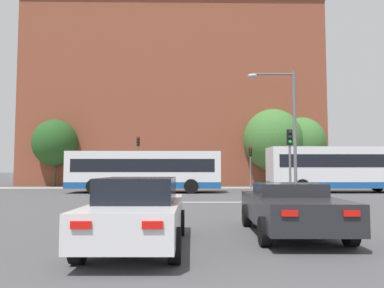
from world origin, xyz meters
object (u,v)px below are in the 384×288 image
car_roadster_right (290,208)px  traffic_light_far_left (138,154)px  bus_crossing_lead (145,171)px  street_lamp_junction (286,120)px  traffic_light_near_right (290,153)px  pedestrian_waiting (86,177)px  car_saloon_left (138,211)px  pedestrian_walking_east (206,176)px  bus_crossing_trailing (341,168)px  traffic_light_far_right (250,160)px

car_roadster_right → traffic_light_far_left: size_ratio=1.03×
bus_crossing_lead → street_lamp_junction: street_lamp_junction is taller
traffic_light_far_left → traffic_light_near_right: traffic_light_far_left is taller
car_roadster_right → pedestrian_waiting: 26.82m
car_saloon_left → traffic_light_far_left: traffic_light_far_left is taller
street_lamp_junction → pedestrian_walking_east: street_lamp_junction is taller
traffic_light_far_left → pedestrian_walking_east: bearing=14.6°
car_roadster_right → traffic_light_far_left: bearing=107.9°
street_lamp_junction → bus_crossing_trailing: bearing=52.9°
bus_crossing_lead → bus_crossing_trailing: (14.26, -0.09, 0.18)m
car_saloon_left → pedestrian_waiting: 26.83m
traffic_light_far_left → traffic_light_far_right: traffic_light_far_left is taller
car_roadster_right → traffic_light_far_left: (-6.94, 23.75, 2.36)m
bus_crossing_trailing → bus_crossing_lead: bearing=-90.4°
traffic_light_near_right → pedestrian_waiting: traffic_light_near_right is taller
car_saloon_left → bus_crossing_lead: (-1.97, 18.98, 0.82)m
traffic_light_far_right → pedestrian_walking_east: 4.43m
car_saloon_left → bus_crossing_lead: bus_crossing_lead is taller
traffic_light_far_left → pedestrian_waiting: 5.16m
car_saloon_left → traffic_light_near_right: 13.16m
bus_crossing_trailing → street_lamp_junction: street_lamp_junction is taller
traffic_light_near_right → pedestrian_walking_east: size_ratio=2.05×
traffic_light_far_right → street_lamp_junction: 14.65m
traffic_light_near_right → pedestrian_walking_east: traffic_light_near_right is taller
bus_crossing_trailing → pedestrian_waiting: bearing=-108.4°
traffic_light_near_right → car_saloon_left: bearing=-119.7°
traffic_light_far_right → traffic_light_near_right: size_ratio=0.98×
traffic_light_far_right → bus_crossing_lead: bearing=-144.5°
bus_crossing_lead → street_lamp_junction: bearing=44.2°
car_saloon_left → pedestrian_waiting: size_ratio=2.83×
pedestrian_walking_east → bus_crossing_lead: bearing=-34.5°
pedestrian_walking_east → street_lamp_junction: bearing=8.6°
bus_crossing_trailing → street_lamp_junction: (-6.20, -8.20, 2.41)m
car_roadster_right → traffic_light_near_right: size_ratio=1.26×
bus_crossing_trailing → traffic_light_near_right: (-5.83, -7.56, 0.79)m
bus_crossing_lead → street_lamp_junction: 11.85m
car_saloon_left → traffic_light_far_left: 25.52m
pedestrian_waiting → traffic_light_near_right: bearing=-147.1°
car_roadster_right → street_lamp_junction: 10.15m
traffic_light_far_left → traffic_light_near_right: bearing=-55.0°
car_saloon_left → traffic_light_far_right: 26.18m
traffic_light_far_right → pedestrian_waiting: (-14.74, 0.39, -1.53)m
car_roadster_right → street_lamp_junction: size_ratio=0.70×
bus_crossing_trailing → pedestrian_waiting: (-20.25, 6.73, -0.79)m
car_roadster_right → street_lamp_junction: (2.40, 9.23, 3.48)m
traffic_light_near_right → street_lamp_junction: size_ratio=0.56×
car_saloon_left → street_lamp_junction: size_ratio=0.70×
traffic_light_far_left → street_lamp_junction: 17.30m
traffic_light_far_right → pedestrian_walking_east: traffic_light_far_right is taller
bus_crossing_trailing → traffic_light_far_left: 16.83m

